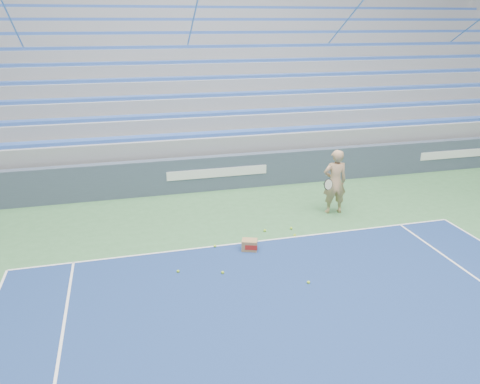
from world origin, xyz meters
name	(u,v)px	position (x,y,z in m)	size (l,w,h in m)	color
sponsor_barrier	(217,173)	(0.00, 15.88, 0.55)	(30.00, 0.32, 1.10)	#3B475A
bleachers	(188,91)	(0.00, 21.60, 2.36)	(31.00, 9.15, 7.30)	gray
tennis_player	(335,182)	(2.76, 13.15, 0.91)	(0.96, 0.87, 1.82)	tan
ball_box	(250,245)	(-0.14, 11.50, 0.13)	(0.43, 0.38, 0.27)	#967348
tennis_ball_0	(178,271)	(-1.91, 10.87, 0.03)	(0.07, 0.07, 0.07)	#A3D52B
tennis_ball_1	(265,230)	(0.52, 12.40, 0.03)	(0.07, 0.07, 0.07)	#A3D52B
tennis_ball_2	(291,228)	(1.23, 12.36, 0.03)	(0.07, 0.07, 0.07)	#A3D52B
tennis_ball_3	(223,273)	(-0.99, 10.58, 0.03)	(0.07, 0.07, 0.07)	#A3D52B
tennis_ball_4	(309,282)	(0.63, 9.75, 0.03)	(0.07, 0.07, 0.07)	#A3D52B
tennis_ball_5	(295,235)	(1.16, 11.94, 0.03)	(0.07, 0.07, 0.07)	#A3D52B
tennis_ball_6	(215,246)	(-0.90, 11.84, 0.03)	(0.07, 0.07, 0.07)	#A3D52B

